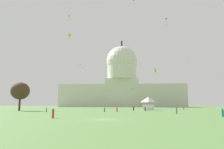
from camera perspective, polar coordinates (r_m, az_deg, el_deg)
The scene contains 26 objects.
ground_plane at distance 35.78m, azimuth -1.87°, elevation -11.57°, with size 800.00×800.00×0.00m, color #567F42.
capitol_building at distance 225.10m, azimuth 2.58°, elevation -2.19°, with size 126.30×31.61×68.68m.
event_tent at distance 96.11m, azimuth 9.40°, elevation -7.41°, with size 5.30×5.08×5.57m.
tree_west_mid at distance 90.55m, azimuth -22.71°, elevation -3.98°, with size 9.49×9.25×10.79m.
person_black_edge_east at distance 88.38m, azimuth 5.62°, elevation -8.82°, with size 0.62×0.62×1.64m.
person_red_back_right at distance 74.62m, azimuth 1.30°, elevation -9.06°, with size 0.65×0.65×1.60m.
person_teal_lawn_far_right at distance 70.81m, azimuth -1.97°, elevation -9.16°, with size 0.42×0.42×1.51m.
person_purple_mid_center at distance 96.46m, azimuth 18.11°, elevation -8.37°, with size 0.47×0.47×1.61m.
person_teal_aisle_center at distance 48.53m, azimuth 26.77°, elevation -8.91°, with size 0.65×0.65×1.61m.
person_red_front_right at distance 40.02m, azimuth -15.05°, elevation -9.77°, with size 0.51×0.51×1.75m.
person_black_deep_crowd at distance 85.44m, azimuth 8.58°, elevation -8.82°, with size 0.49×0.49×1.57m.
person_grey_near_tree_west at distance 59.14m, azimuth 16.38°, elevation -8.99°, with size 0.60×0.60×1.77m.
person_grey_lawn_far_left at distance 72.29m, azimuth -16.65°, elevation -8.81°, with size 0.48×0.48×1.49m.
kite_yellow_high at distance 118.01m, azimuth -11.15°, elevation 14.62°, with size 0.89×0.92×3.38m.
kite_pink_high at distance 175.32m, azimuth 2.26°, elevation 9.35°, with size 0.42×0.90×4.05m.
kite_green_mid at distance 179.02m, azimuth -8.26°, elevation 2.59°, with size 0.77×0.74×3.58m.
kite_black_high at distance 129.42m, azimuth 14.07°, elevation 13.50°, with size 1.36×1.95×3.42m.
kite_red_mid at distance 126.08m, azimuth 19.50°, elevation 4.13°, with size 0.30×0.95×2.70m.
kite_violet_low at distance 182.37m, azimuth -3.60°, elevation -5.79°, with size 1.29×1.39×2.86m.
kite_white_mid at distance 203.51m, azimuth -1.80°, elevation -1.65°, with size 1.02×0.95×1.39m.
kite_turquoise_low at distance 162.45m, azimuth 5.33°, elevation -3.75°, with size 1.55×1.54×3.73m.
kite_magenta_high at distance 97.85m, azimuth 5.76°, elevation 18.26°, with size 1.53×1.10×2.68m.
kite_lime_low at distance 76.36m, azimuth 11.16°, elevation 0.94°, with size 0.94×0.63×3.05m.
kite_blue_mid at distance 107.06m, azimuth -2.04°, elevation 1.72°, with size 0.85×1.28×0.33m.
kite_orange_low at distance 141.26m, azimuth -4.07°, elevation -4.67°, with size 1.11×1.23×0.38m.
kite_gold_mid at distance 99.28m, azimuth -10.97°, elevation 9.85°, with size 1.26×0.63×3.91m.
Camera 1 is at (3.46, -35.53, 2.35)m, focal length 35.24 mm.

